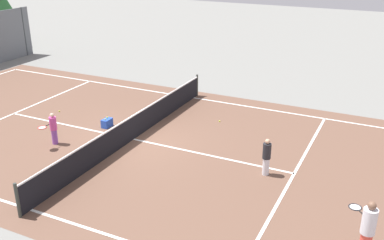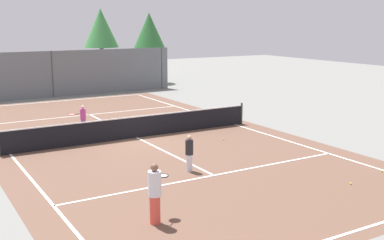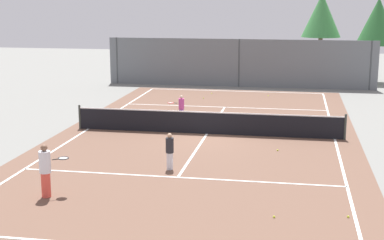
{
  "view_description": "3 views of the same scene",
  "coord_description": "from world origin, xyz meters",
  "px_view_note": "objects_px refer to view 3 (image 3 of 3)",
  "views": [
    {
      "loc": [
        -13.39,
        -9.05,
        7.32
      ],
      "look_at": [
        0.86,
        -2.16,
        0.89
      ],
      "focal_mm": 41.68,
      "sensor_mm": 36.0,
      "label": 1
    },
    {
      "loc": [
        -8.79,
        -19.71,
        5.22
      ],
      "look_at": [
        1.41,
        -2.56,
        1.13
      ],
      "focal_mm": 45.35,
      "sensor_mm": 36.0,
      "label": 2
    },
    {
      "loc": [
        3.74,
        -24.47,
        5.9
      ],
      "look_at": [
        -0.55,
        -0.7,
        0.76
      ],
      "focal_mm": 53.93,
      "sensor_mm": 36.0,
      "label": 3
    }
  ],
  "objects_px": {
    "tennis_ball_1": "(348,217)",
    "player_0": "(181,108)",
    "player_1": "(46,170)",
    "tennis_ball_4": "(278,150)",
    "tennis_ball_5": "(203,98)",
    "tennis_ball_6": "(212,93)",
    "tennis_ball_2": "(268,96)",
    "tennis_ball_0": "(242,113)",
    "tennis_ball_3": "(274,217)",
    "ball_crate": "(225,122)",
    "player_2": "(170,151)"
  },
  "relations": [
    {
      "from": "tennis_ball_0",
      "to": "tennis_ball_6",
      "type": "xyz_separation_m",
      "value": [
        -2.45,
        6.01,
        0.0
      ]
    },
    {
      "from": "tennis_ball_1",
      "to": "player_1",
      "type": "bearing_deg",
      "value": 179.12
    },
    {
      "from": "player_0",
      "to": "tennis_ball_0",
      "type": "distance_m",
      "value": 3.6
    },
    {
      "from": "tennis_ball_5",
      "to": "tennis_ball_0",
      "type": "bearing_deg",
      "value": -57.66
    },
    {
      "from": "player_0",
      "to": "tennis_ball_5",
      "type": "height_order",
      "value": "player_0"
    },
    {
      "from": "player_1",
      "to": "tennis_ball_1",
      "type": "bearing_deg",
      "value": -0.88
    },
    {
      "from": "player_2",
      "to": "tennis_ball_2",
      "type": "relative_size",
      "value": 19.74
    },
    {
      "from": "player_0",
      "to": "ball_crate",
      "type": "relative_size",
      "value": 2.66
    },
    {
      "from": "player_2",
      "to": "tennis_ball_5",
      "type": "height_order",
      "value": "player_2"
    },
    {
      "from": "tennis_ball_0",
      "to": "player_1",
      "type": "bearing_deg",
      "value": -108.63
    },
    {
      "from": "tennis_ball_2",
      "to": "tennis_ball_5",
      "type": "height_order",
      "value": "same"
    },
    {
      "from": "tennis_ball_3",
      "to": "tennis_ball_2",
      "type": "bearing_deg",
      "value": 93.29
    },
    {
      "from": "tennis_ball_0",
      "to": "tennis_ball_5",
      "type": "relative_size",
      "value": 1.0
    },
    {
      "from": "player_1",
      "to": "tennis_ball_3",
      "type": "xyz_separation_m",
      "value": [
        6.83,
        -0.51,
        -0.81
      ]
    },
    {
      "from": "player_1",
      "to": "tennis_ball_1",
      "type": "relative_size",
      "value": 24.78
    },
    {
      "from": "tennis_ball_0",
      "to": "tennis_ball_4",
      "type": "relative_size",
      "value": 1.0
    },
    {
      "from": "ball_crate",
      "to": "tennis_ball_3",
      "type": "bearing_deg",
      "value": -76.22
    },
    {
      "from": "tennis_ball_1",
      "to": "tennis_ball_4",
      "type": "bearing_deg",
      "value": 107.69
    },
    {
      "from": "tennis_ball_4",
      "to": "tennis_ball_1",
      "type": "bearing_deg",
      "value": -72.31
    },
    {
      "from": "tennis_ball_0",
      "to": "tennis_ball_4",
      "type": "xyz_separation_m",
      "value": [
        2.07,
        -7.08,
        0.0
      ]
    },
    {
      "from": "ball_crate",
      "to": "tennis_ball_0",
      "type": "height_order",
      "value": "ball_crate"
    },
    {
      "from": "player_1",
      "to": "tennis_ball_4",
      "type": "bearing_deg",
      "value": 44.62
    },
    {
      "from": "ball_crate",
      "to": "tennis_ball_5",
      "type": "bearing_deg",
      "value": 106.65
    },
    {
      "from": "ball_crate",
      "to": "tennis_ball_2",
      "type": "bearing_deg",
      "value": 79.8
    },
    {
      "from": "player_1",
      "to": "tennis_ball_4",
      "type": "distance_m",
      "value": 9.42
    },
    {
      "from": "player_1",
      "to": "tennis_ball_5",
      "type": "relative_size",
      "value": 24.78
    },
    {
      "from": "tennis_ball_0",
      "to": "player_2",
      "type": "bearing_deg",
      "value": -98.66
    },
    {
      "from": "ball_crate",
      "to": "tennis_ball_5",
      "type": "xyz_separation_m",
      "value": [
        -2.18,
        7.29,
        -0.15
      ]
    },
    {
      "from": "player_1",
      "to": "tennis_ball_2",
      "type": "xyz_separation_m",
      "value": [
        5.68,
        19.44,
        -0.81
      ]
    },
    {
      "from": "tennis_ball_3",
      "to": "tennis_ball_6",
      "type": "bearing_deg",
      "value": 103.01
    },
    {
      "from": "ball_crate",
      "to": "tennis_ball_4",
      "type": "xyz_separation_m",
      "value": [
        2.58,
        -4.04,
        -0.15
      ]
    },
    {
      "from": "tennis_ball_5",
      "to": "tennis_ball_6",
      "type": "height_order",
      "value": "same"
    },
    {
      "from": "tennis_ball_6",
      "to": "ball_crate",
      "type": "bearing_deg",
      "value": -77.94
    },
    {
      "from": "player_1",
      "to": "player_2",
      "type": "relative_size",
      "value": 1.26
    },
    {
      "from": "player_0",
      "to": "tennis_ball_1",
      "type": "distance_m",
      "value": 13.55
    },
    {
      "from": "tennis_ball_1",
      "to": "tennis_ball_3",
      "type": "bearing_deg",
      "value": -169.53
    },
    {
      "from": "player_0",
      "to": "player_2",
      "type": "relative_size",
      "value": 0.97
    },
    {
      "from": "tennis_ball_4",
      "to": "player_2",
      "type": "bearing_deg",
      "value": -138.92
    },
    {
      "from": "tennis_ball_6",
      "to": "player_1",
      "type": "bearing_deg",
      "value": -96.27
    },
    {
      "from": "tennis_ball_2",
      "to": "tennis_ball_4",
      "type": "height_order",
      "value": "same"
    },
    {
      "from": "tennis_ball_2",
      "to": "tennis_ball_6",
      "type": "relative_size",
      "value": 1.0
    },
    {
      "from": "tennis_ball_1",
      "to": "tennis_ball_5",
      "type": "height_order",
      "value": "same"
    },
    {
      "from": "tennis_ball_2",
      "to": "tennis_ball_3",
      "type": "xyz_separation_m",
      "value": [
        1.15,
        -19.95,
        0.0
      ]
    },
    {
      "from": "tennis_ball_2",
      "to": "tennis_ball_0",
      "type": "bearing_deg",
      "value": -100.54
    },
    {
      "from": "tennis_ball_1",
      "to": "tennis_ball_5",
      "type": "relative_size",
      "value": 1.0
    },
    {
      "from": "player_0",
      "to": "tennis_ball_2",
      "type": "xyz_separation_m",
      "value": [
        3.84,
        7.98,
        -0.63
      ]
    },
    {
      "from": "tennis_ball_1",
      "to": "player_0",
      "type": "bearing_deg",
      "value": 121.09
    },
    {
      "from": "player_2",
      "to": "tennis_ball_0",
      "type": "relative_size",
      "value": 19.74
    },
    {
      "from": "ball_crate",
      "to": "tennis_ball_6",
      "type": "xyz_separation_m",
      "value": [
        -1.93,
        9.05,
        -0.15
      ]
    },
    {
      "from": "tennis_ball_2",
      "to": "tennis_ball_4",
      "type": "bearing_deg",
      "value": -85.55
    }
  ]
}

